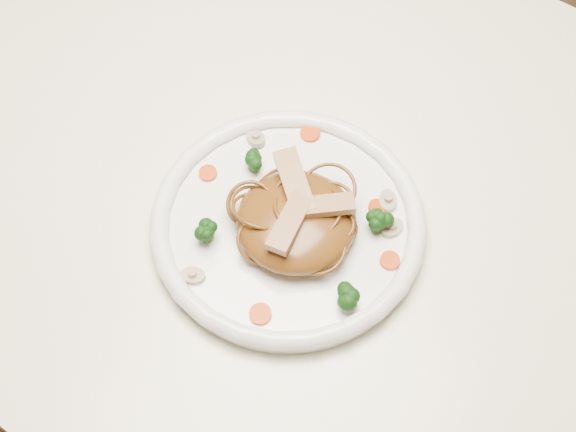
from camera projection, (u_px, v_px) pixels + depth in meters
The scene contains 20 objects.
ground at pixel (273, 379), 1.58m from camera, with size 4.00×4.00×0.00m, color brown.
table at pixel (264, 192), 1.02m from camera, with size 1.20×0.80×0.75m.
plate at pixel (288, 227), 0.87m from camera, with size 0.28×0.28×0.02m, color white.
noodle_mound at pixel (296, 221), 0.84m from camera, with size 0.12×0.12×0.04m, color #613612.
chicken_a at pixel (322, 206), 0.82m from camera, with size 0.06×0.02×0.01m, color tan.
chicken_b at pixel (294, 182), 0.84m from camera, with size 0.08×0.02×0.01m, color tan.
chicken_c at pixel (290, 222), 0.81m from camera, with size 0.07×0.02×0.01m, color tan.
broccoli_0 at pixel (378, 220), 0.85m from camera, with size 0.03×0.03×0.03m, color #0F390C, non-canonical shape.
broccoli_1 at pixel (254, 161), 0.89m from camera, with size 0.02×0.02×0.03m, color #0F390C, non-canonical shape.
broccoli_2 at pixel (206, 229), 0.84m from camera, with size 0.03×0.03×0.03m, color #0F390C, non-canonical shape.
broccoli_3 at pixel (347, 296), 0.81m from camera, with size 0.02×0.02×0.03m, color #0F390C, non-canonical shape.
carrot_0 at pixel (377, 207), 0.87m from camera, with size 0.02×0.02×0.01m, color #EA3E08.
carrot_1 at pixel (208, 173), 0.89m from camera, with size 0.02×0.02×0.01m, color #EA3E08.
carrot_2 at pixel (390, 261), 0.84m from camera, with size 0.02×0.02×0.01m, color #EA3E08.
carrot_3 at pixel (310, 133), 0.92m from camera, with size 0.02×0.02×0.01m, color #EA3E08.
carrot_4 at pixel (260, 314), 0.81m from camera, with size 0.02×0.02×0.01m, color #EA3E08.
mushroom_0 at pixel (193, 276), 0.83m from camera, with size 0.03×0.03×0.01m, color beige.
mushroom_1 at pixel (392, 228), 0.86m from camera, with size 0.03×0.03×0.01m, color beige.
mushroom_2 at pixel (256, 138), 0.92m from camera, with size 0.03×0.03×0.01m, color beige.
mushroom_3 at pixel (388, 201), 0.87m from camera, with size 0.03×0.03×0.01m, color beige.
Camera 1 is at (0.35, -0.44, 1.51)m, focal length 51.89 mm.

